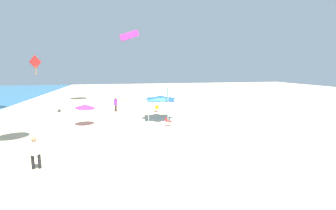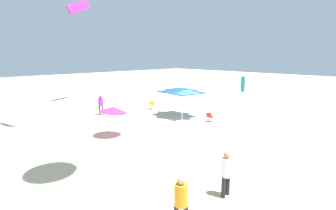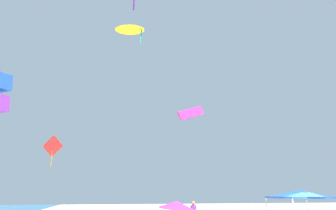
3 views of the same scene
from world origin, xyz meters
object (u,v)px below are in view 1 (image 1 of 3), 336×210
(person_far_stroller, at_px, (35,150))
(beach_umbrella, at_px, (85,106))
(kite_parafoil_magenta, at_px, (129,36))
(folding_chair_left_of_tent, at_px, (156,108))
(banner_flag, at_px, (168,107))
(kite_diamond_red, at_px, (35,63))
(canopy_tent, at_px, (160,98))
(folding_chair_right_of_tent, at_px, (168,121))
(person_near_umbrella, at_px, (116,103))

(person_far_stroller, bearing_deg, beach_umbrella, 78.89)
(kite_parafoil_magenta, bearing_deg, folding_chair_left_of_tent, 86.74)
(banner_flag, xyz_separation_m, kite_diamond_red, (18.26, 15.55, 3.93))
(beach_umbrella, relative_size, kite_parafoil_magenta, 0.67)
(banner_flag, distance_m, person_far_stroller, 9.69)
(canopy_tent, relative_size, kite_diamond_red, 1.32)
(banner_flag, bearing_deg, kite_diamond_red, 40.43)
(banner_flag, bearing_deg, canopy_tent, -4.65)
(beach_umbrella, relative_size, folding_chair_right_of_tent, 2.70)
(beach_umbrella, height_order, kite_diamond_red, kite_diamond_red)
(beach_umbrella, height_order, folding_chair_left_of_tent, beach_umbrella)
(folding_chair_right_of_tent, xyz_separation_m, kite_parafoil_magenta, (16.81, 2.79, 10.35))
(folding_chair_left_of_tent, height_order, banner_flag, banner_flag)
(canopy_tent, xyz_separation_m, kite_parafoil_magenta, (13.72, 2.58, 8.42))
(folding_chair_right_of_tent, distance_m, person_far_stroller, 12.20)
(folding_chair_left_of_tent, height_order, kite_diamond_red, kite_diamond_red)
(person_far_stroller, bearing_deg, banner_flag, 23.47)
(banner_flag, relative_size, kite_diamond_red, 1.47)
(beach_umbrella, xyz_separation_m, folding_chair_right_of_tent, (-2.13, -7.99, -1.41))
(kite_diamond_red, bearing_deg, beach_umbrella, -37.29)
(kite_parafoil_magenta, relative_size, kite_diamond_red, 1.16)
(folding_chair_left_of_tent, bearing_deg, folding_chair_right_of_tent, -58.89)
(canopy_tent, height_order, beach_umbrella, canopy_tent)
(person_far_stroller, height_order, person_near_umbrella, person_near_umbrella)
(person_near_umbrella, bearing_deg, kite_parafoil_magenta, -40.26)
(canopy_tent, bearing_deg, folding_chair_right_of_tent, -176.12)
(canopy_tent, height_order, kite_diamond_red, kite_diamond_red)
(folding_chair_right_of_tent, bearing_deg, beach_umbrella, 59.93)
(folding_chair_right_of_tent, height_order, folding_chair_left_of_tent, same)
(person_far_stroller, height_order, kite_parafoil_magenta, kite_parafoil_magenta)
(canopy_tent, relative_size, person_near_umbrella, 1.95)
(kite_parafoil_magenta, xyz_separation_m, kite_diamond_red, (-2.06, 13.51, -4.41))
(canopy_tent, relative_size, beach_umbrella, 1.68)
(banner_flag, bearing_deg, person_far_stroller, 117.29)
(folding_chair_right_of_tent, distance_m, kite_diamond_red, 22.77)
(kite_parafoil_magenta, bearing_deg, person_near_umbrella, 53.75)
(banner_flag, bearing_deg, beach_umbrella, 52.14)
(canopy_tent, distance_m, kite_diamond_red, 20.28)
(person_near_umbrella, xyz_separation_m, kite_diamond_red, (6.07, 11.14, 5.30))
(kite_parafoil_magenta, height_order, kite_diamond_red, kite_parafoil_magenta)
(canopy_tent, xyz_separation_m, banner_flag, (-6.59, 0.54, 0.08))
(folding_chair_left_of_tent, xyz_separation_m, kite_parafoil_magenta, (9.40, 2.83, 10.35))
(beach_umbrella, bearing_deg, canopy_tent, -82.96)
(canopy_tent, bearing_deg, person_far_stroller, 140.49)
(beach_umbrella, relative_size, kite_diamond_red, 0.78)
(person_near_umbrella, height_order, kite_diamond_red, kite_diamond_red)
(beach_umbrella, distance_m, folding_chair_right_of_tent, 8.39)
(person_near_umbrella, relative_size, kite_parafoil_magenta, 0.58)
(folding_chair_right_of_tent, bearing_deg, person_near_umbrella, 15.53)
(person_far_stroller, distance_m, kite_diamond_red, 24.31)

